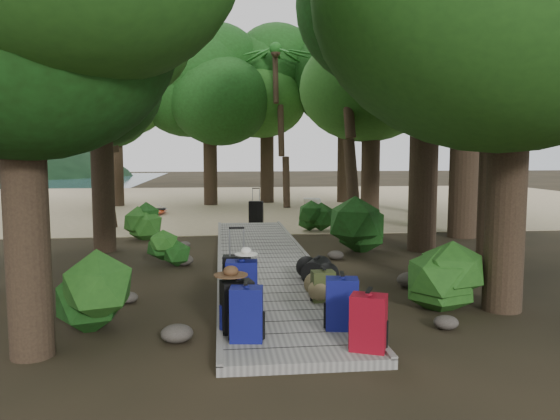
{
  "coord_description": "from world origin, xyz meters",
  "views": [
    {
      "loc": [
        -0.94,
        -10.63,
        2.39
      ],
      "look_at": [
        0.52,
        2.52,
        1.0
      ],
      "focal_mm": 35.0,
      "sensor_mm": 36.0,
      "label": 1
    }
  ],
  "objects": [
    {
      "name": "tree_right_d",
      "position": [
        5.91,
        4.08,
        5.78
      ],
      "size": [
        6.31,
        6.31,
        11.56
      ],
      "primitive_type": null,
      "color": "black",
      "rests_on": "ground"
    },
    {
      "name": "tree_right_c",
      "position": [
        3.98,
        2.15,
        4.91
      ],
      "size": [
        5.68,
        5.68,
        9.83
      ],
      "primitive_type": null,
      "color": "black",
      "rests_on": "ground"
    },
    {
      "name": "backpack_left_b",
      "position": [
        -0.74,
        -3.84,
        0.48
      ],
      "size": [
        0.45,
        0.36,
        0.73
      ],
      "primitive_type": null,
      "rotation": [
        0.0,
        0.0,
        0.22
      ],
      "color": "black",
      "rests_on": "boardwalk"
    },
    {
      "name": "rock_right_d",
      "position": [
        2.83,
        3.86,
        0.17
      ],
      "size": [
        0.6,
        0.54,
        0.33
      ],
      "primitive_type": null,
      "color": "#4C473F",
      "rests_on": "ground"
    },
    {
      "name": "shrub_right_a",
      "position": [
        2.45,
        -2.72,
        0.51
      ],
      "size": [
        1.13,
        1.13,
        1.02
      ],
      "primitive_type": null,
      "color": "#1F4E17",
      "rests_on": "ground"
    },
    {
      "name": "backpack_left_c",
      "position": [
        -0.64,
        -3.02,
        0.53
      ],
      "size": [
        0.47,
        0.35,
        0.83
      ],
      "primitive_type": null,
      "rotation": [
        0.0,
        0.0,
        -0.08
      ],
      "color": "navy",
      "rests_on": "boardwalk"
    },
    {
      "name": "tree_right_b",
      "position": [
        4.48,
        -0.44,
        4.81
      ],
      "size": [
        5.38,
        5.38,
        9.61
      ],
      "primitive_type": null,
      "color": "black",
      "rests_on": "ground"
    },
    {
      "name": "duffel_right_black",
      "position": [
        0.75,
        -1.33,
        0.33
      ],
      "size": [
        0.65,
        0.77,
        0.42
      ],
      "primitive_type": null,
      "rotation": [
        0.0,
        0.0,
        -0.41
      ],
      "color": "black",
      "rests_on": "boardwalk"
    },
    {
      "name": "hat_white",
      "position": [
        -0.57,
        -2.97,
        1.0
      ],
      "size": [
        0.33,
        0.33,
        0.11
      ],
      "primitive_type": null,
      "color": "silver",
      "rests_on": "backpack_left_c"
    },
    {
      "name": "rock_right_c",
      "position": [
        1.64,
        1.23,
        0.1
      ],
      "size": [
        0.37,
        0.33,
        0.2
      ],
      "primitive_type": null,
      "color": "#4C473F",
      "rests_on": "ground"
    },
    {
      "name": "sun_lounger",
      "position": [
        2.65,
        9.27,
        0.35
      ],
      "size": [
        1.32,
        2.12,
        0.65
      ],
      "primitive_type": null,
      "rotation": [
        0.0,
        0.0,
        -0.36
      ],
      "color": "silver",
      "rests_on": "sand_beach"
    },
    {
      "name": "palm_right_b",
      "position": [
        5.32,
        11.56,
        3.92
      ],
      "size": [
        4.06,
        4.06,
        7.84
      ],
      "primitive_type": null,
      "color": "#113E11",
      "rests_on": "ground"
    },
    {
      "name": "hat_brown",
      "position": [
        -0.81,
        -3.83,
        0.91
      ],
      "size": [
        0.44,
        0.44,
        0.13
      ],
      "primitive_type": null,
      "color": "#51351E",
      "rests_on": "backpack_left_b"
    },
    {
      "name": "backpack_left_a",
      "position": [
        -0.63,
        -4.21,
        0.49
      ],
      "size": [
        0.42,
        0.32,
        0.73
      ],
      "primitive_type": null,
      "rotation": [
        0.0,
        0.0,
        -0.12
      ],
      "color": "navy",
      "rests_on": "boardwalk"
    },
    {
      "name": "backpack_right_a",
      "position": [
        0.75,
        -4.68,
        0.48
      ],
      "size": [
        0.49,
        0.43,
        0.72
      ],
      "primitive_type": null,
      "rotation": [
        0.0,
        0.0,
        -0.42
      ],
      "color": "maroon",
      "rests_on": "boardwalk"
    },
    {
      "name": "sand_beach",
      "position": [
        0.0,
        16.0,
        0.01
      ],
      "size": [
        40.0,
        22.0,
        0.02
      ],
      "primitive_type": "cube",
      "color": "tan",
      "rests_on": "ground"
    },
    {
      "name": "backpack_right_b",
      "position": [
        0.61,
        -3.89,
        0.49
      ],
      "size": [
        0.45,
        0.35,
        0.74
      ],
      "primitive_type": null,
      "rotation": [
        0.0,
        0.0,
        -0.17
      ],
      "color": "navy",
      "rests_on": "boardwalk"
    },
    {
      "name": "tree_left_c",
      "position": [
        -3.74,
        2.89,
        3.82
      ],
      "size": [
        4.39,
        4.39,
        7.63
      ],
      "primitive_type": null,
      "color": "black",
      "rests_on": "ground"
    },
    {
      "name": "rock_right_b",
      "position": [
        2.43,
        -1.42,
        0.14
      ],
      "size": [
        0.5,
        0.45,
        0.27
      ],
      "primitive_type": null,
      "color": "#4C473F",
      "rests_on": "ground"
    },
    {
      "name": "palm_right_a",
      "position": [
        3.36,
        5.87,
        4.22
      ],
      "size": [
        4.95,
        4.95,
        8.44
      ],
      "primitive_type": null,
      "color": "#113E11",
      "rests_on": "ground"
    },
    {
      "name": "lone_suitcase_on_sand",
      "position": [
        0.28,
        7.72,
        0.39
      ],
      "size": [
        0.52,
        0.37,
        0.74
      ],
      "primitive_type": null,
      "rotation": [
        0.0,
        0.0,
        -0.22
      ],
      "color": "black",
      "rests_on": "sand_beach"
    },
    {
      "name": "tree_back_b",
      "position": [
        1.32,
        15.39,
        4.6
      ],
      "size": [
        5.15,
        5.15,
        9.2
      ],
      "primitive_type": null,
      "color": "black",
      "rests_on": "ground"
    },
    {
      "name": "kayak",
      "position": [
        -3.23,
        10.72,
        0.17
      ],
      "size": [
        1.04,
        3.04,
        0.3
      ],
      "primitive_type": "ellipsoid",
      "rotation": [
        0.0,
        0.0,
        -0.13
      ],
      "color": "#B7320F",
      "rests_on": "sand_beach"
    },
    {
      "name": "tree_right_e",
      "position": [
        4.03,
        7.0,
        4.34
      ],
      "size": [
        4.82,
        4.82,
        8.68
      ],
      "primitive_type": null,
      "color": "black",
      "rests_on": "ground"
    },
    {
      "name": "backpack_right_c",
      "position": [
        0.69,
        -3.53,
        0.41
      ],
      "size": [
        0.4,
        0.34,
        0.58
      ],
      "primitive_type": null,
      "rotation": [
        0.0,
        0.0,
        -0.33
      ],
      "color": "navy",
      "rests_on": "boardwalk"
    },
    {
      "name": "shrub_right_c",
      "position": [
        1.92,
        5.65,
        0.43
      ],
      "size": [
        0.96,
        0.96,
        0.86
      ],
      "primitive_type": null,
      "color": "#1F4E17",
      "rests_on": "ground"
    },
    {
      "name": "palm_right_c",
      "position": [
        2.18,
        12.95,
        3.35
      ],
      "size": [
        4.21,
        4.21,
        6.69
      ],
      "primitive_type": null,
      "color": "#113E11",
      "rests_on": "ground"
    },
    {
      "name": "suitcase_on_boardwalk",
      "position": [
        -0.69,
        -2.26,
        0.46
      ],
      "size": [
        0.45,
        0.28,
        0.67
      ],
      "primitive_type": null,
      "rotation": [
        0.0,
        0.0,
        -0.09
      ],
      "color": "black",
      "rests_on": "boardwalk"
    },
    {
      "name": "shrub_left_a",
      "position": [
        -2.58,
        -3.39,
        0.55
      ],
      "size": [
        1.23,
        1.23,
        1.11
      ],
      "primitive_type": null,
      "color": "#1F4E17",
      "rests_on": "ground"
    },
    {
      "name": "tree_back_d",
      "position": [
        -5.52,
        14.45,
        4.19
      ],
      "size": [
        5.03,
        5.03,
        8.38
      ],
      "primitive_type": null,
      "color": "black",
      "rests_on": "ground"
    },
    {
      "name": "tree_back_c",
      "position": [
        5.05,
        15.19,
        4.95
      ],
      "size": [
        5.5,
        5.5,
        9.9
      ],
      "primitive_type": null,
      "color": "black",
      "rests_on": "ground"
    },
    {
      "name": "tree_back_a",
      "position": [
        -1.36,
        14.5,
        4.45
      ],
      "size": [
        5.14,
        5.14,
        8.9
      ],
      "primitive_type": null,
      "color": "black",
      "rests_on": "ground"
    },
    {
      "name": "tree_right_a",
      "position": [
        3.32,
        -2.92,
        4.16
      ],
      "size": [
        4.99,
        4.99,
        8.32
      ],
      "primitive_type": null,
      "color": "black",
      "rests_on": "ground"
    },
    {
      "name": "shrub_left_c",
      "position": [
        -3.0,
        4.72,
        0.49
      ],
      "size": [
        1.09,
        1.09,
        0.98
      ],
      "primitive_type": null,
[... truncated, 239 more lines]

